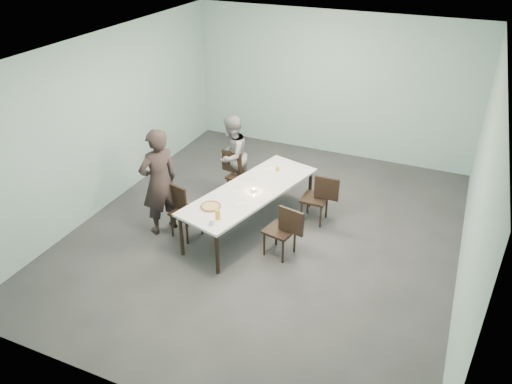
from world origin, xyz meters
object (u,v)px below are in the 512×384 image
at_px(chair_near_left, 182,208).
at_px(diner_near, 159,182).
at_px(diner_far, 232,156).
at_px(water_tumbler, 212,222).
at_px(chair_near_right, 284,228).
at_px(beer_glass, 218,215).
at_px(chair_far_left, 237,172).
at_px(tealight, 254,190).
at_px(pizza, 211,207).
at_px(amber_tumbler, 277,169).
at_px(side_plate, 241,204).
at_px(chair_far_right, 320,196).
at_px(table, 250,193).

bearing_deg(chair_near_left, diner_near, -161.75).
xyz_separation_m(diner_far, water_tumbler, (0.73, -2.16, 0.04)).
bearing_deg(chair_near_right, beer_glass, 42.72).
bearing_deg(chair_near_left, water_tumbler, -19.69).
bearing_deg(chair_far_left, tealight, -42.29).
distance_m(chair_far_left, pizza, 1.72).
xyz_separation_m(chair_near_right, water_tumbler, (-0.86, -0.67, 0.29)).
bearing_deg(water_tumbler, amber_tumbler, 82.58).
xyz_separation_m(chair_far_left, pizza, (0.35, -1.66, 0.27)).
xyz_separation_m(diner_far, pizza, (0.50, -1.75, 0.01)).
bearing_deg(tealight, side_plate, -92.77).
height_order(pizza, side_plate, pizza).
distance_m(chair_far_left, diner_near, 1.70).
xyz_separation_m(diner_near, amber_tumbler, (1.49, 1.39, -0.11)).
bearing_deg(chair_near_right, chair_near_left, 15.17).
distance_m(diner_near, tealight, 1.52).
relative_size(chair_near_left, side_plate, 4.83).
relative_size(chair_far_right, side_plate, 4.83).
bearing_deg(side_plate, chair_near_left, -174.62).
bearing_deg(pizza, water_tumbler, -59.64).
xyz_separation_m(diner_near, beer_glass, (1.24, -0.38, -0.08)).
bearing_deg(diner_far, amber_tumbler, 77.43).
distance_m(chair_near_left, amber_tumbler, 1.78).
height_order(pizza, tealight, tealight).
distance_m(diner_near, amber_tumbler, 2.04).
distance_m(table, diner_far, 1.31).
height_order(chair_near_right, chair_far_right, same).
relative_size(side_plate, beer_glass, 1.20).
xyz_separation_m(chair_near_left, chair_far_left, (0.27, 1.49, 0.00)).
bearing_deg(pizza, chair_near_right, 13.84).
bearing_deg(pizza, chair_near_left, 164.89).
bearing_deg(table, pizza, -113.78).
distance_m(chair_near_right, beer_glass, 1.04).
distance_m(chair_far_left, beer_glass, 2.02).
bearing_deg(diner_far, chair_far_right, 79.64).
xyz_separation_m(water_tumbler, tealight, (0.16, 1.12, -0.02)).
bearing_deg(side_plate, diner_far, 120.38).
xyz_separation_m(diner_far, tealight, (0.90, -1.04, 0.01)).
xyz_separation_m(table, chair_near_left, (-0.95, -0.57, -0.19)).
relative_size(chair_far_left, water_tumbler, 9.67).
bearing_deg(diner_far, pizza, 16.10).
bearing_deg(water_tumbler, chair_far_left, 105.93).
height_order(water_tumbler, tealight, water_tumbler).
distance_m(chair_far_right, side_plate, 1.50).
xyz_separation_m(chair_near_left, pizza, (0.63, -0.17, 0.27)).
relative_size(chair_far_left, amber_tumbler, 10.88).
height_order(side_plate, water_tumbler, water_tumbler).
height_order(table, chair_near_left, chair_near_left).
height_order(chair_near_right, tealight, chair_near_right).
bearing_deg(diner_near, table, 142.04).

